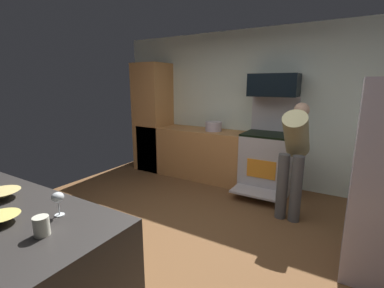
{
  "coord_description": "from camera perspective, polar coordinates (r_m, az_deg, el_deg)",
  "views": [
    {
      "loc": [
        1.56,
        -2.25,
        1.72
      ],
      "look_at": [
        0.02,
        0.3,
        1.05
      ],
      "focal_mm": 25.26,
      "sensor_mm": 36.0,
      "label": 1
    }
  ],
  "objects": [
    {
      "name": "microwave",
      "position": [
        4.45,
        16.89,
        11.82
      ],
      "size": [
        0.74,
        0.38,
        0.35
      ],
      "primitive_type": "cube",
      "color": "black",
      "rests_on": "oven_range"
    },
    {
      "name": "lower_cabinet_run",
      "position": [
        5.05,
        0.84,
        -1.87
      ],
      "size": [
        2.4,
        0.6,
        0.9
      ],
      "primitive_type": "cube",
      "color": "#BE8047",
      "rests_on": "ground"
    },
    {
      "name": "person_cook",
      "position": [
        3.68,
        20.77,
        -1.4
      ],
      "size": [
        0.31,
        0.65,
        1.47
      ],
      "color": "#4F4F4F",
      "rests_on": "ground"
    },
    {
      "name": "mixing_bowl_small",
      "position": [
        2.03,
        -35.24,
        -12.82
      ],
      "size": [
        0.21,
        0.21,
        0.05
      ],
      "primitive_type": "cone",
      "rotation": [
        3.14,
        0.0,
        0.0
      ],
      "color": "#E4D069",
      "rests_on": "counter_island"
    },
    {
      "name": "ground_plane",
      "position": [
        3.24,
        -3.3,
        -19.63
      ],
      "size": [
        5.2,
        4.8,
        0.02
      ],
      "primitive_type": "cube",
      "color": "brown"
    },
    {
      "name": "stock_pot",
      "position": [
        4.78,
        4.58,
        3.75
      ],
      "size": [
        0.3,
        0.3,
        0.16
      ],
      "primitive_type": "cylinder",
      "color": "#BEB2C1",
      "rests_on": "lower_cabinet_run"
    },
    {
      "name": "mixing_bowl_prep",
      "position": [
        2.42,
        -35.17,
        -8.76
      ],
      "size": [
        0.24,
        0.24,
        0.06
      ],
      "primitive_type": "cone",
      "rotation": [
        3.14,
        0.0,
        0.0
      ],
      "color": "#DCC477",
      "rests_on": "counter_island"
    },
    {
      "name": "wall_back",
      "position": [
        4.87,
        12.34,
        7.45
      ],
      "size": [
        5.2,
        0.12,
        2.6
      ],
      "primitive_type": "cube",
      "color": "silver",
      "rests_on": "ground"
    },
    {
      "name": "oven_range",
      "position": [
        4.53,
        15.63,
        -3.31
      ],
      "size": [
        0.76,
        1.01,
        1.52
      ],
      "color": "#BAB4B7",
      "rests_on": "ground"
    },
    {
      "name": "cabinet_column",
      "position": [
        5.5,
        -8.22,
        5.57
      ],
      "size": [
        0.6,
        0.6,
        2.1
      ],
      "primitive_type": "cube",
      "color": "#BE8047",
      "rests_on": "ground"
    },
    {
      "name": "mug_coffee",
      "position": [
        1.76,
        -29.2,
        -14.87
      ],
      "size": [
        0.08,
        0.08,
        0.11
      ],
      "primitive_type": "cylinder",
      "color": "beige",
      "rests_on": "counter_island"
    },
    {
      "name": "wine_glass_extra",
      "position": [
        1.92,
        -26.49,
        -10.23
      ],
      "size": [
        0.08,
        0.08,
        0.16
      ],
      "color": "silver",
      "rests_on": "counter_island"
    }
  ]
}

